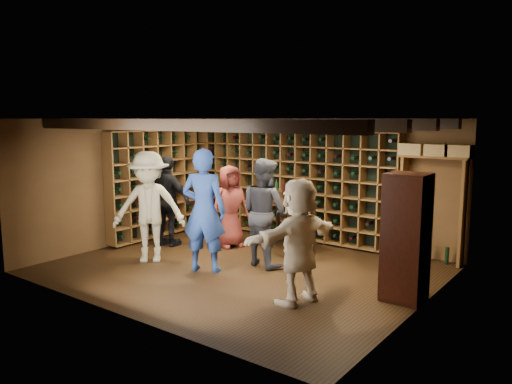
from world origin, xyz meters
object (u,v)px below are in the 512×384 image
Objects in this scene: guest_beige at (299,241)px; man_grey_suit at (264,212)px; guest_khaki at (149,207)px; display_cabinet at (406,240)px; guest_woman_black at (168,201)px; guest_red_floral at (230,206)px; tasting_table at (283,205)px; man_blue_shirt at (204,211)px.

man_grey_suit is at bearing -115.24° from guest_beige.
guest_beige is at bearing -43.08° from guest_khaki.
man_grey_suit is at bearing 175.24° from display_cabinet.
display_cabinet is at bearing -171.48° from man_grey_suit.
display_cabinet is 4.81m from guest_woman_black.
display_cabinet reaches higher than guest_red_floral.
display_cabinet is at bearing -29.85° from guest_khaki.
guest_khaki is (-0.50, -1.62, 0.17)m from guest_red_floral.
tasting_table is at bearing -59.86° from man_grey_suit.
man_grey_suit is at bearing -10.23° from guest_khaki.
tasting_table is at bearing 14.94° from guest_khaki.
man_blue_shirt reaches higher than display_cabinet.
display_cabinet is at bearing 170.13° from man_blue_shirt.
tasting_table is at bearing -156.16° from guest_woman_black.
guest_beige reaches higher than guest_red_floral.
guest_beige is at bearing 157.15° from guest_woman_black.
man_blue_shirt reaches higher than guest_beige.
guest_woman_black is at bearing 15.50° from man_grey_suit.
display_cabinet is at bearing 144.39° from guest_beige.
guest_red_floral is at bearing 32.28° from guest_khaki.
guest_khaki is at bearing -174.98° from guest_red_floral.
man_blue_shirt is 1.14× the size of guest_woman_black.
man_blue_shirt is at bearing -33.39° from guest_khaki.
man_grey_suit reaches higher than display_cabinet.
man_grey_suit reaches higher than guest_beige.
tasting_table is (-0.32, 1.06, -0.07)m from man_grey_suit.
guest_woman_black is 2.26m from tasting_table.
man_blue_shirt is 2.02m from guest_beige.
man_blue_shirt is 1.63m from guest_red_floral.
display_cabinet is 3.88m from guest_red_floral.
guest_woman_black reaches higher than guest_red_floral.
guest_red_floral is 1.70m from guest_khaki.
man_blue_shirt is at bearing -133.47° from guest_red_floral.
display_cabinet is 1.09× the size of guest_red_floral.
man_grey_suit is 2.03m from guest_khaki.
man_blue_shirt is 1.18× the size of guest_beige.
guest_woman_black is (-2.27, -0.09, -0.03)m from man_grey_suit.
man_blue_shirt reaches higher than man_grey_suit.
man_grey_suit is 1.39m from guest_red_floral.
guest_woman_black reaches higher than tasting_table.
guest_red_floral is 0.90× the size of guest_woman_black.
guest_khaki is at bearing -169.26° from display_cabinet.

